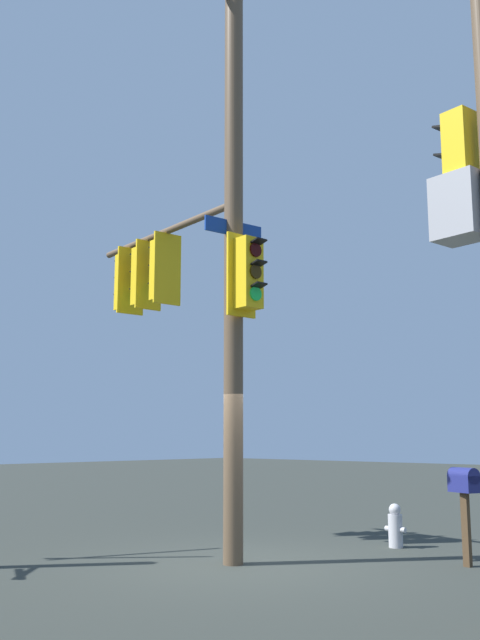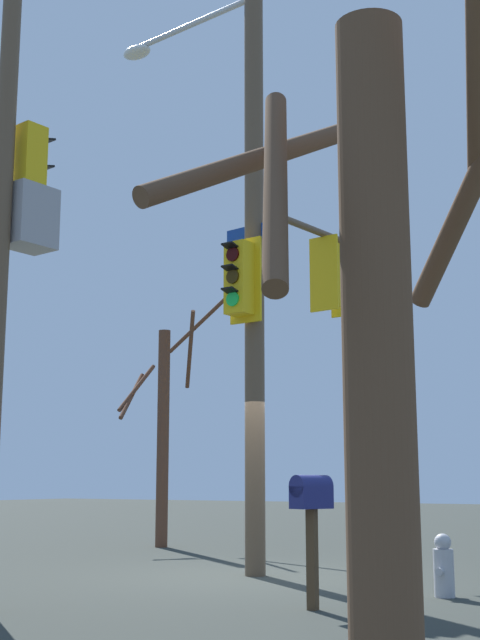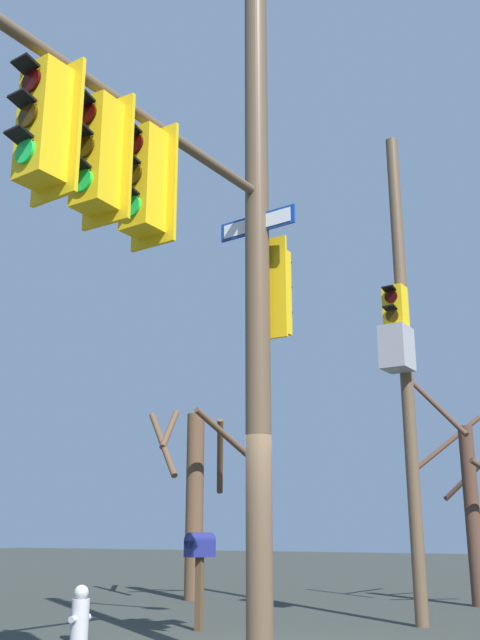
{
  "view_description": "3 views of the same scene",
  "coord_description": "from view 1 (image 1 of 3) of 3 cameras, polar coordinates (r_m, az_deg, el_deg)",
  "views": [
    {
      "loc": [
        7.48,
        -7.9,
        1.84
      ],
      "look_at": [
        0.19,
        -0.26,
        3.59
      ],
      "focal_mm": 39.93,
      "sensor_mm": 36.0,
      "label": 1
    },
    {
      "loc": [
        11.06,
        6.44,
        1.35
      ],
      "look_at": [
        0.12,
        -0.19,
        3.72
      ],
      "focal_mm": 48.78,
      "sensor_mm": 36.0,
      "label": 2
    },
    {
      "loc": [
        -7.76,
        -3.65,
        1.46
      ],
      "look_at": [
        -0.37,
        0.03,
        3.83
      ],
      "focal_mm": 40.98,
      "sensor_mm": 36.0,
      "label": 3
    }
  ],
  "objects": [
    {
      "name": "fire_hydrant",
      "position": [
        12.9,
        12.34,
        -15.88
      ],
      "size": [
        0.38,
        0.24,
        0.73
      ],
      "color": "#B2B2B7",
      "rests_on": "ground"
    },
    {
      "name": "ground_plane",
      "position": [
        11.03,
        0.26,
        -19.03
      ],
      "size": [
        80.0,
        80.0,
        0.0
      ],
      "primitive_type": "plane",
      "color": "#2E322D"
    },
    {
      "name": "secondary_pole_assembly",
      "position": [
        8.26,
        18.6,
        8.99
      ],
      "size": [
        0.79,
        0.5,
        8.45
      ],
      "rotation": [
        0.0,
        0.0,
        3.03
      ],
      "color": "brown",
      "rests_on": "ground"
    },
    {
      "name": "main_signal_pole_assembly",
      "position": [
        11.94,
        -3.33,
        5.87
      ],
      "size": [
        4.82,
        3.71,
        9.63
      ],
      "rotation": [
        0.0,
        0.0,
        3.01
      ],
      "color": "brown",
      "rests_on": "ground"
    },
    {
      "name": "mailbox",
      "position": [
        11.24,
        17.52,
        -12.74
      ],
      "size": [
        0.5,
        0.38,
        1.41
      ],
      "rotation": [
        0.0,
        0.0,
        4.35
      ],
      "color": "#4C3823",
      "rests_on": "ground"
    }
  ]
}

